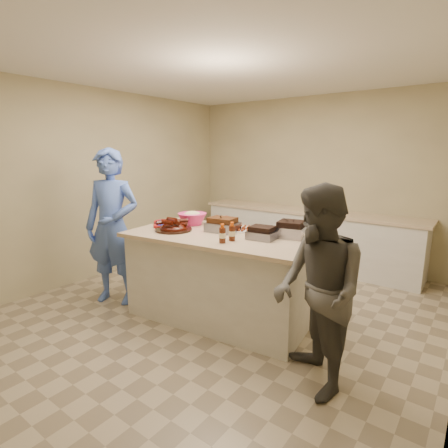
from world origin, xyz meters
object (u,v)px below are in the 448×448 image
Objects in this scene: rib_platter at (174,231)px; bbq_bottle_b at (232,241)px; coleslaw_bowl at (192,225)px; bbq_bottle_a at (222,243)px; guest_blue at (117,300)px; roasting_pan at (290,237)px; island at (221,316)px; mustard_bottle at (223,229)px; guest_gray at (312,386)px; plastic_cup at (189,223)px.

bbq_bottle_b is (0.79, 0.03, 0.00)m from rib_platter.
bbq_bottle_b is (0.84, -0.35, 0.00)m from coleslaw_bowl.
bbq_bottle_a is 1.82m from guest_blue.
bbq_bottle_a is 0.10× the size of guest_blue.
bbq_bottle_a reaches higher than roasting_pan.
rib_platter reaches higher than island.
roasting_pan is at bearing 23.59° from rib_platter.
guest_gray is (1.42, -0.70, -0.95)m from mustard_bottle.
plastic_cup is 0.06× the size of guest_gray.
island is 1.13m from coleslaw_bowl.
mustard_bottle is at bearing 3.32° from guest_blue.
roasting_pan is (0.66, 0.32, 0.95)m from island.
mustard_bottle reaches higher than guest_gray.
bbq_bottle_b reaches higher than rib_platter.
plastic_cup is (-0.57, 0.05, 0.00)m from mustard_bottle.
guest_gray is (1.07, -0.23, -0.95)m from bbq_bottle_a.
roasting_pan reaches higher than guest_gray.
bbq_bottle_a is 0.13m from bbq_bottle_b.
plastic_cup is 0.05× the size of guest_blue.
rib_platter is at bearing -144.26° from guest_gray.
plastic_cup is (-0.11, 0.06, 0.00)m from coleslaw_bowl.
roasting_pan is 2.99× the size of plastic_cup.
guest_blue is at bearing -135.89° from guest_gray.
bbq_bottle_b is 1.69× the size of mustard_bottle.
mustard_bottle is (0.46, 0.00, 0.00)m from coleslaw_bowl.
guest_gray is at bearing -20.76° from plastic_cup.
mustard_bottle is (-0.77, -0.14, 0.00)m from roasting_pan.
roasting_pan is 0.79m from mustard_bottle.
roasting_pan is at bearing 3.78° from plastic_cup.
island is 1.40m from guest_gray.
rib_platter is at bearing -69.36° from plastic_cup.
roasting_pan is at bearing -2.97° from guest_blue.
bbq_bottle_a is 0.59m from mustard_bottle.
roasting_pan reaches higher than guest_blue.
rib_platter is 0.22× the size of guest_blue.
coleslaw_bowl is (-0.05, 0.37, 0.00)m from rib_platter.
rib_platter reaches higher than mustard_bottle.
rib_platter reaches higher than guest_gray.
coleslaw_bowl is 0.19× the size of guest_blue.
coleslaw_bowl reaches higher than mustard_bottle.
roasting_pan is 1.34m from plastic_cup.
bbq_bottle_b is at bearing -22.99° from plastic_cup.
island is at bearing -17.19° from coleslaw_bowl.
guest_gray is at bearing -10.14° from rib_platter.
bbq_bottle_a is (0.76, -0.10, 0.00)m from rib_platter.
bbq_bottle_a is (-0.42, -0.61, 0.00)m from roasting_pan.
guest_blue is at bearing -139.71° from coleslaw_bowl.
guest_gray is at bearing -18.67° from bbq_bottle_b.
mustard_bottle is (-0.38, 0.35, 0.00)m from bbq_bottle_b.
guest_blue is (-1.30, -0.44, 0.00)m from island.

